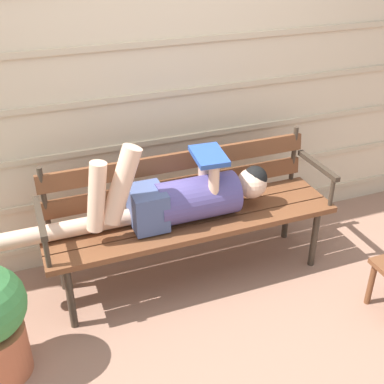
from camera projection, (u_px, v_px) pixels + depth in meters
The scene contains 4 objects.
ground_plane at pixel (199, 286), 3.16m from camera, with size 12.00×12.00×0.00m, color #936B56.
house_siding at pixel (163, 67), 3.03m from camera, with size 4.92×0.08×2.52m.
park_bench at pixel (188, 207), 3.06m from camera, with size 1.81×0.47×0.84m.
reclining_person at pixel (176, 198), 2.92m from camera, with size 1.67×0.26×0.58m.
Camera 1 is at (-0.92, -2.27, 2.09)m, focal length 46.11 mm.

